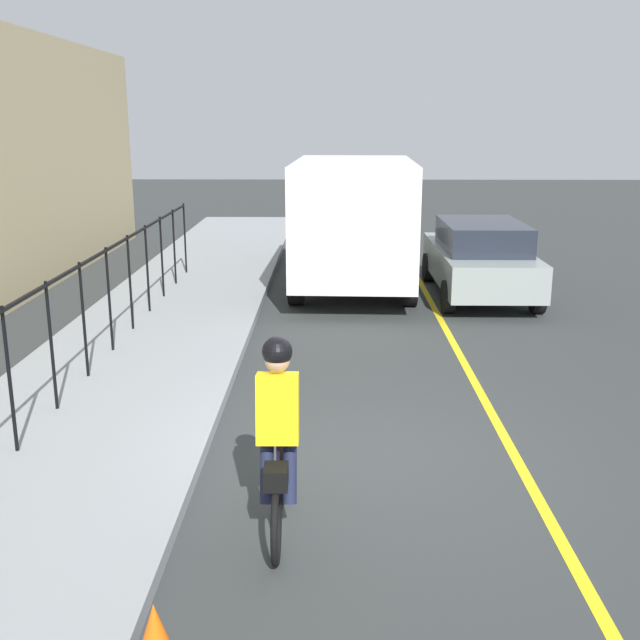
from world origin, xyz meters
The scene contains 7 objects.
ground_plane centered at (0.00, 0.00, 0.00)m, with size 80.00×80.00×0.00m, color #303434.
lane_line_centre centered at (0.00, -1.60, 0.00)m, with size 36.00×0.12×0.01m, color yellow.
sidewalk centered at (0.00, 3.40, 0.07)m, with size 40.00×3.20×0.15m, color gray.
iron_fence centered at (1.00, 3.80, 1.26)m, with size 17.24×0.04×1.60m.
cyclist_lead centered at (-1.62, 0.89, 0.91)m, with size 1.71×0.36×1.83m.
patrol_sedan centered at (7.88, -2.65, 0.82)m, with size 4.41×1.93×1.58m.
box_truck_background centered at (8.92, -0.06, 1.55)m, with size 6.78×2.72×2.78m.
Camera 1 is at (-7.71, 0.43, 3.59)m, focal length 42.66 mm.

